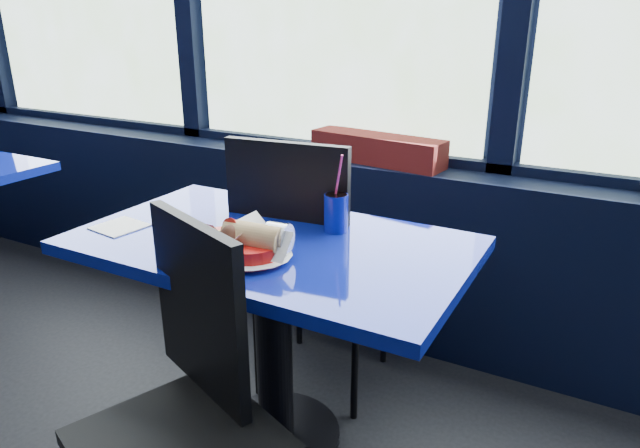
# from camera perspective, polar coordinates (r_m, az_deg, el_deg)

# --- Properties ---
(window_sill) EXTENTS (5.00, 0.26, 0.80)m
(window_sill) POSITION_cam_1_polar(r_m,az_deg,el_deg) (2.71, 0.03, -1.29)
(window_sill) COLOR black
(window_sill) RESTS_ON ground
(near_table) EXTENTS (1.20, 0.70, 0.75)m
(near_table) POSITION_cam_1_polar(r_m,az_deg,el_deg) (1.82, -4.79, -6.84)
(near_table) COLOR black
(near_table) RESTS_ON ground
(chair_near_front) EXTENTS (0.55, 0.55, 0.94)m
(chair_near_front) POSITION_cam_1_polar(r_m,az_deg,el_deg) (1.46, -13.06, -16.12)
(chair_near_front) COLOR black
(chair_near_front) RESTS_ON ground
(chair_near_back) EXTENTS (0.51, 0.51, 1.01)m
(chair_near_back) POSITION_cam_1_polar(r_m,az_deg,el_deg) (2.07, -0.99, -2.86)
(chair_near_back) COLOR black
(chair_near_back) RESTS_ON ground
(planter_box) EXTENTS (0.60, 0.22, 0.12)m
(planter_box) POSITION_cam_1_polar(r_m,az_deg,el_deg) (2.45, 5.73, 7.50)
(planter_box) COLOR maroon
(planter_box) RESTS_ON window_sill
(food_basket) EXTENTS (0.34, 0.34, 0.10)m
(food_basket) POSITION_cam_1_polar(r_m,az_deg,el_deg) (1.62, -7.95, -1.99)
(food_basket) COLOR red
(food_basket) RESTS_ON near_table
(ketchup_bottle) EXTENTS (0.05, 0.05, 0.20)m
(ketchup_bottle) POSITION_cam_1_polar(r_m,az_deg,el_deg) (1.85, 0.96, 2.79)
(ketchup_bottle) COLOR red
(ketchup_bottle) RESTS_ON near_table
(soda_cup) EXTENTS (0.08, 0.08, 0.25)m
(soda_cup) POSITION_cam_1_polar(r_m,az_deg,el_deg) (1.78, 1.61, 1.22)
(soda_cup) COLOR #0D1794
(soda_cup) RESTS_ON near_table
(napkin) EXTENTS (0.16, 0.16, 0.00)m
(napkin) POSITION_cam_1_polar(r_m,az_deg,el_deg) (1.94, -19.41, -0.25)
(napkin) COLOR white
(napkin) RESTS_ON near_table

